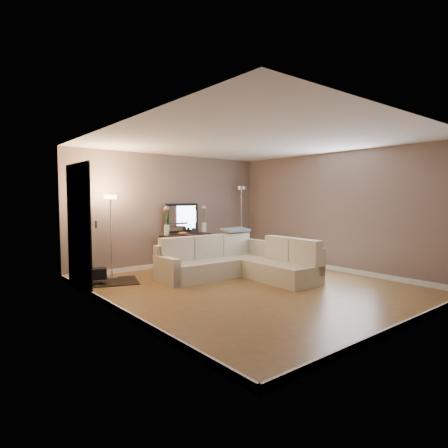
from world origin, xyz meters
TOP-DOWN VIEW (x-y plane):
  - floor at (0.00, 0.00)m, footprint 5.00×5.50m
  - ceiling at (0.00, 0.00)m, footprint 5.00×5.50m
  - wall_back at (0.00, 2.76)m, footprint 5.00×0.02m
  - wall_front at (0.00, -2.76)m, footprint 5.00×0.02m
  - wall_left at (-2.51, 0.00)m, footprint 0.02×5.50m
  - wall_right at (2.51, 0.00)m, footprint 0.02×5.50m
  - baseboard_back at (0.00, 2.73)m, footprint 5.00×0.03m
  - baseboard_front at (0.00, -2.73)m, footprint 5.00×0.03m
  - baseboard_left at (-2.48, 0.00)m, footprint 0.03×5.50m
  - baseboard_right at (2.48, 0.00)m, footprint 0.03×5.50m
  - doorway at (-2.48, 1.70)m, footprint 0.02×1.20m
  - switch_plate at (-2.48, 0.85)m, footprint 0.02×0.08m
  - sectional_sofa at (0.35, 0.82)m, footprint 2.39×2.36m
  - throw_blanket at (0.80, 1.37)m, footprint 0.60×0.35m
  - console_table at (0.13, 2.47)m, footprint 1.25×0.36m
  - leaning_mirror at (0.21, 2.62)m, footprint 0.88×0.06m
  - table_decor at (0.21, 2.43)m, footprint 0.53×0.12m
  - flower_vase_left at (-0.32, 2.46)m, footprint 0.14×0.12m
  - flower_vase_right at (0.73, 2.47)m, footprint 0.14×0.12m
  - floor_lamp_lit at (-1.67, 2.29)m, footprint 0.30×0.30m
  - floor_lamp_unlit at (1.99, 2.53)m, footprint 0.34×0.34m
  - charcoal_rug at (-1.85, 2.02)m, footprint 1.28×1.11m
  - black_bag at (-2.07, 1.98)m, footprint 0.36×0.30m

SIDE VIEW (x-z plane):
  - floor at x=0.00m, z-range -0.01..0.00m
  - charcoal_rug at x=-1.85m, z-range 0.00..0.01m
  - baseboard_back at x=0.00m, z-range 0.00..0.10m
  - baseboard_front at x=0.00m, z-range 0.00..0.10m
  - baseboard_left at x=-2.48m, z-range 0.00..0.10m
  - baseboard_right at x=2.48m, z-range 0.00..0.10m
  - black_bag at x=-2.07m, z-range 0.10..0.30m
  - sectional_sofa at x=0.35m, z-range -0.11..0.72m
  - console_table at x=0.13m, z-range 0.05..0.81m
  - table_decor at x=0.21m, z-range 0.75..0.87m
  - throw_blanket at x=0.80m, z-range 0.87..0.95m
  - flower_vase_left at x=-0.32m, z-range 0.73..1.38m
  - flower_vase_right at x=0.73m, z-range 0.73..1.38m
  - doorway at x=-2.48m, z-range 0.00..2.20m
  - leaning_mirror at x=0.21m, z-range 0.79..1.47m
  - floor_lamp_lit at x=-1.67m, z-range 0.34..2.00m
  - switch_plate at x=-2.48m, z-range 1.14..1.26m
  - wall_back at x=0.00m, z-range 0.00..2.60m
  - wall_front at x=0.00m, z-range 0.00..2.60m
  - wall_left at x=-2.51m, z-range 0.00..2.60m
  - wall_right at x=2.51m, z-range 0.00..2.60m
  - floor_lamp_unlit at x=1.99m, z-range 0.39..2.30m
  - ceiling at x=0.00m, z-range 2.60..2.61m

